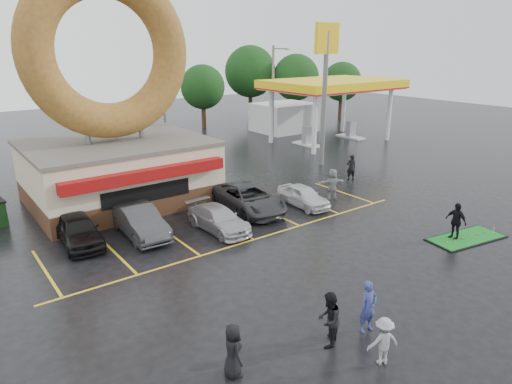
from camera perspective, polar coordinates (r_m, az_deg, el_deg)
ground at (r=20.08m, az=5.57°, el=-9.13°), size 120.00×120.00×0.00m
donut_shop at (r=28.04m, az=-17.21°, el=7.65°), size 10.20×8.70×13.50m
gas_station at (r=47.15m, az=6.81°, el=11.31°), size 12.30×13.65×5.90m
shell_sign at (r=35.58m, az=8.70°, el=15.02°), size 2.20×0.36×10.60m
streetlight_mid at (r=37.92m, az=-11.38°, el=11.12°), size 0.40×2.21×9.00m
streetlight_right at (r=45.15m, az=2.20°, el=12.51°), size 0.40×2.21×9.00m
tree_far_a at (r=57.70m, az=5.02°, el=14.07°), size 5.60×5.60×8.00m
tree_far_b at (r=60.50m, az=10.67°, el=13.40°), size 4.90×4.90×7.00m
tree_far_c at (r=58.28m, az=-0.71°, el=14.81°), size 6.30×6.30×9.00m
tree_far_d at (r=52.35m, az=-6.67°, el=12.90°), size 4.90×4.90×7.00m
car_black at (r=23.31m, az=-21.35°, el=-4.43°), size 1.96×4.35×1.45m
car_dgrey at (r=23.38m, az=-14.34°, el=-3.57°), size 1.73×4.63×1.51m
car_silver at (r=23.43m, az=-4.71°, el=-3.36°), size 1.91×4.28×1.22m
car_grey at (r=25.96m, az=-0.99°, el=-0.80°), size 2.81×5.55×1.50m
car_white at (r=26.91m, az=5.94°, el=-0.49°), size 1.61×3.72×1.25m
person_blue at (r=15.90m, az=13.86°, el=-13.73°), size 0.70×0.49×1.82m
person_blackjkt at (r=15.00m, az=9.08°, el=-15.46°), size 1.13×1.07×1.84m
person_hoodie at (r=14.69m, az=15.63°, el=-17.51°), size 1.13×0.90×1.53m
person_bystander at (r=13.75m, az=-2.91°, el=-19.19°), size 0.66×0.89×1.66m
person_cameraman at (r=24.21m, az=23.70°, el=-3.36°), size 0.52×1.12×1.87m
person_walker_near at (r=28.22m, az=9.50°, el=0.97°), size 1.89×1.17×1.94m
person_walker_far at (r=32.54m, az=11.81°, el=3.02°), size 0.79×0.68×1.82m
putting_green at (r=24.83m, az=24.78°, el=-5.24°), size 4.23×2.36×0.50m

